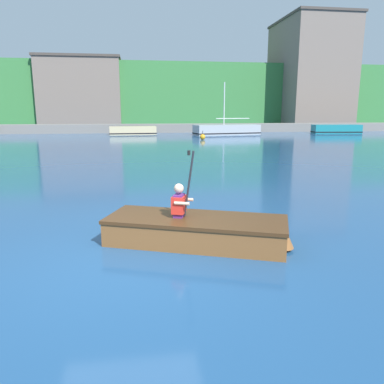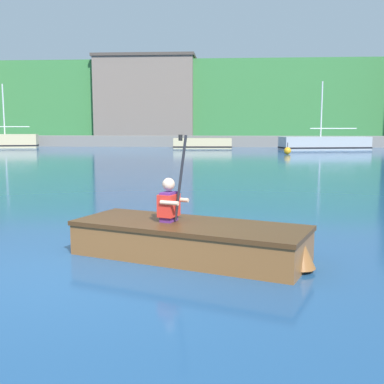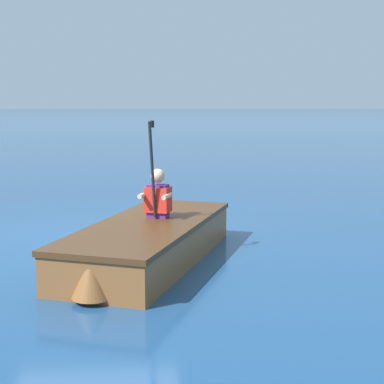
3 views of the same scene
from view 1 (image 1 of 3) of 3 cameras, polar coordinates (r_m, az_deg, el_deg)
ground_plane at (r=5.83m, az=-10.04°, el=-10.99°), size 300.00×300.00×0.00m
shoreline_ridge at (r=60.14m, az=-8.73°, el=14.02°), size 120.00×20.00×8.57m
waterfront_office_block_center at (r=54.10m, az=-16.36°, el=14.19°), size 10.60×8.80×9.11m
waterfront_apartment_right at (r=56.62m, az=17.45°, el=16.70°), size 8.64×11.65×14.40m
marina_dock at (r=41.42m, az=-8.69°, el=9.57°), size 61.34×2.40×0.90m
moored_boat_dock_west_end at (r=37.42m, az=5.32°, el=9.40°), size 6.81×3.19×4.98m
moored_boat_dock_center_near at (r=37.87m, az=-9.00°, el=9.20°), size 4.64×1.86×0.80m
moored_boat_dock_center_far at (r=42.25m, az=21.14°, el=8.90°), size 5.06×2.01×0.88m
rowboat_foreground at (r=6.57m, az=1.03°, el=-5.65°), size 3.32×2.19×0.46m
person_paddler at (r=6.52m, az=-1.91°, el=-1.51°), size 0.42×0.43×1.17m
channel_buoy at (r=30.72m, az=1.63°, el=8.40°), size 0.44×0.44×0.72m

